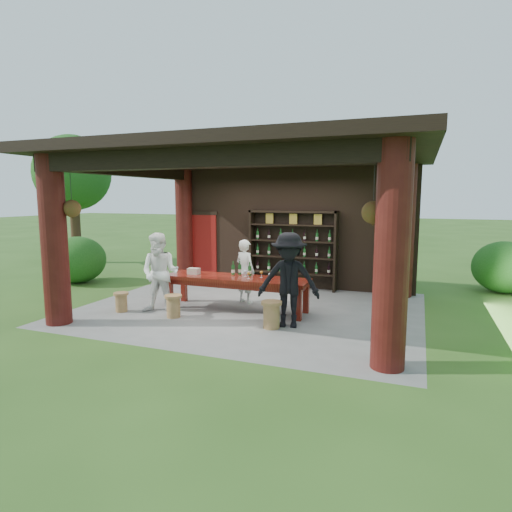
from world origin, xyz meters
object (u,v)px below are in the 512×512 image
(tasting_table, at_px, (236,282))
(host, at_px, (245,271))
(stool_near_right, at_px, (271,314))
(guest_woman, at_px, (160,273))
(napkin_basket, at_px, (194,271))
(guest_man, at_px, (289,280))
(stool_near_left, at_px, (173,305))
(wine_shelf, at_px, (292,250))
(stool_far_left, at_px, (121,301))

(tasting_table, distance_m, host, 0.74)
(stool_near_right, distance_m, guest_woman, 2.70)
(napkin_basket, bearing_deg, guest_man, -16.33)
(guest_woman, bearing_deg, stool_near_left, -38.92)
(wine_shelf, height_order, stool_near_right, wine_shelf)
(tasting_table, height_order, napkin_basket, napkin_basket)
(wine_shelf, distance_m, guest_man, 3.55)
(tasting_table, distance_m, stool_far_left, 2.56)
(napkin_basket, bearing_deg, tasting_table, 1.79)
(host, bearing_deg, stool_near_right, 149.07)
(stool_near_left, bearing_deg, napkin_basket, 92.79)
(tasting_table, bearing_deg, guest_man, -27.93)
(stool_near_left, height_order, guest_woman, guest_woman)
(stool_near_right, distance_m, guest_man, 0.73)
(guest_man, bearing_deg, stool_near_right, -151.99)
(wine_shelf, xyz_separation_m, stool_near_left, (-1.52, -3.67, -0.82))
(stool_near_right, xyz_separation_m, napkin_basket, (-2.21, 0.95, 0.54))
(tasting_table, xyz_separation_m, stool_near_left, (-1.00, -1.01, -0.38))
(wine_shelf, height_order, guest_woman, wine_shelf)
(stool_near_right, bearing_deg, stool_near_left, -179.29)
(stool_near_left, bearing_deg, stool_near_right, 0.71)
(tasting_table, height_order, stool_far_left, tasting_table)
(stool_far_left, height_order, guest_man, guest_man)
(stool_near_right, height_order, napkin_basket, napkin_basket)
(guest_man, bearing_deg, napkin_basket, 152.46)
(wine_shelf, bearing_deg, guest_woman, -120.00)
(tasting_table, bearing_deg, host, 96.66)
(wine_shelf, height_order, napkin_basket, wine_shelf)
(host, relative_size, guest_woman, 0.87)
(host, distance_m, napkin_basket, 1.23)
(stool_near_left, bearing_deg, wine_shelf, 67.56)
(tasting_table, height_order, host, host)
(wine_shelf, height_order, host, wine_shelf)
(stool_far_left, distance_m, napkin_basket, 1.72)
(tasting_table, bearing_deg, stool_far_left, -156.10)
(tasting_table, xyz_separation_m, guest_man, (1.43, -0.76, 0.29))
(stool_far_left, bearing_deg, guest_man, 4.06)
(host, xyz_separation_m, guest_man, (1.52, -1.48, 0.16))
(stool_far_left, xyz_separation_m, guest_woman, (0.85, 0.26, 0.65))
(stool_near_right, bearing_deg, napkin_basket, 156.77)
(stool_near_left, distance_m, host, 2.02)
(guest_woman, distance_m, guest_man, 2.90)
(wine_shelf, distance_m, tasting_table, 2.75)
(stool_near_left, distance_m, stool_near_right, 2.16)
(stool_near_right, relative_size, guest_woman, 0.30)
(tasting_table, bearing_deg, guest_woman, -152.43)
(stool_near_left, xyz_separation_m, guest_woman, (-0.46, 0.24, 0.62))
(guest_man, bearing_deg, stool_far_left, 172.86)
(wine_shelf, distance_m, stool_near_right, 3.79)
(tasting_table, xyz_separation_m, guest_woman, (-1.46, -0.76, 0.24))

